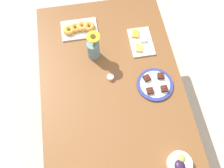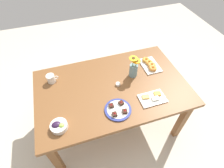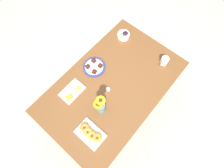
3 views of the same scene
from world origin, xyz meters
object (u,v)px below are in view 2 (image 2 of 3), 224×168
dining_table (112,92)px  grape_bowl (59,126)px  cheese_platter (152,98)px  croissant_platter (150,65)px  jam_cup_honey (118,84)px  flower_vase (134,69)px  dessert_plate (118,109)px  coffee_mug (51,79)px

dining_table → grape_bowl: grape_bowl is taller
cheese_platter → croissant_platter: croissant_platter is taller
dining_table → jam_cup_honey: jam_cup_honey is taller
jam_cup_honey → flower_vase: 0.24m
dining_table → cheese_platter: (0.33, -0.28, 0.10)m
cheese_platter → flower_vase: 0.38m
dining_table → jam_cup_honey: (0.07, 0.00, 0.10)m
grape_bowl → croissant_platter: grape_bowl is taller
flower_vase → dessert_plate: bearing=-129.0°
croissant_platter → dessert_plate: dessert_plate is taller
jam_cup_honey → flower_vase: bearing=22.4°
dining_table → croissant_platter: (0.53, 0.17, 0.11)m
coffee_mug → cheese_platter: size_ratio=0.47×
cheese_platter → grape_bowl: bearing=-177.8°
cheese_platter → jam_cup_honey: (-0.27, 0.28, 0.00)m
dining_table → cheese_platter: size_ratio=6.15×
grape_bowl → coffee_mug: bearing=91.0°
dessert_plate → coffee_mug: bearing=134.5°
croissant_platter → jam_cup_honey: size_ratio=5.89×
cheese_platter → croissant_platter: bearing=67.0°
flower_vase → croissant_platter: bearing=18.2°
dessert_plate → flower_vase: flower_vase is taller
croissant_platter → dessert_plate: bearing=-140.2°
dining_table → grape_bowl: size_ratio=10.70×
grape_bowl → cheese_platter: grape_bowl is taller
jam_cup_honey → flower_vase: (0.21, 0.09, 0.08)m
croissant_platter → cheese_platter: bearing=-113.0°
dining_table → flower_vase: size_ratio=6.12×
coffee_mug → grape_bowl: 0.58m
cheese_platter → jam_cup_honey: bearing=133.7°
dessert_plate → flower_vase: size_ratio=0.98×
grape_bowl → dessert_plate: bearing=1.5°
coffee_mug → jam_cup_honey: 0.72m
dining_table → coffee_mug: size_ratio=13.07×
dining_table → dessert_plate: bearing=-97.3°
coffee_mug → croissant_platter: size_ratio=0.43×
dining_table → jam_cup_honey: 0.12m
grape_bowl → dining_table: bearing=28.1°
coffee_mug → jam_cup_honey: (0.67, -0.27, -0.03)m
coffee_mug → grape_bowl: (0.01, -0.58, -0.02)m
jam_cup_honey → dessert_plate: (-0.11, -0.30, -0.00)m
flower_vase → cheese_platter: bearing=-80.8°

